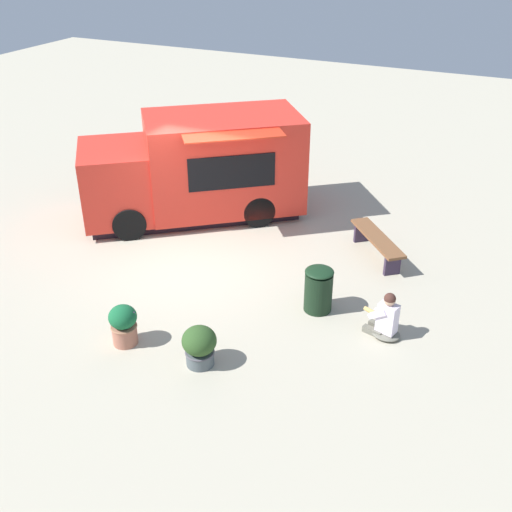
{
  "coord_description": "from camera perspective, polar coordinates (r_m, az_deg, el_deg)",
  "views": [
    {
      "loc": [
        -6.06,
        9.61,
        6.4
      ],
      "look_at": [
        -1.94,
        0.89,
        0.96
      ],
      "focal_mm": 42.66,
      "sensor_mm": 36.0,
      "label": 1
    }
  ],
  "objects": [
    {
      "name": "plaza_bench",
      "position": [
        13.07,
        11.28,
        1.35
      ],
      "size": [
        1.52,
        1.66,
        0.49
      ],
      "color": "brown",
      "rests_on": "ground_plane"
    },
    {
      "name": "trash_bin",
      "position": [
        11.14,
        5.88,
        -3.11
      ],
      "size": [
        0.53,
        0.53,
        0.86
      ],
      "color": "black",
      "rests_on": "ground_plane"
    },
    {
      "name": "planter_flowering_far",
      "position": [
        10.51,
        -12.31,
        -6.26
      ],
      "size": [
        0.48,
        0.48,
        0.74
      ],
      "color": "#AC6853",
      "rests_on": "ground_plane"
    },
    {
      "name": "person_customer",
      "position": [
        10.71,
        12.05,
        -5.81
      ],
      "size": [
        0.76,
        0.56,
        0.87
      ],
      "color": "slate",
      "rests_on": "ground_plane"
    },
    {
      "name": "planter_flowering_near",
      "position": [
        9.88,
        -5.33,
        -8.33
      ],
      "size": [
        0.56,
        0.56,
        0.7
      ],
      "color": "#4D575B",
      "rests_on": "ground_plane"
    },
    {
      "name": "ground_plane",
      "position": [
        13.04,
        -6.03,
        -0.15
      ],
      "size": [
        40.0,
        40.0,
        0.0
      ],
      "primitive_type": "plane",
      "color": "#B7AF97"
    },
    {
      "name": "food_truck",
      "position": [
        14.5,
        -5.44,
        8.04
      ],
      "size": [
        5.26,
        4.75,
        2.4
      ],
      "color": "red",
      "rests_on": "ground_plane"
    }
  ]
}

